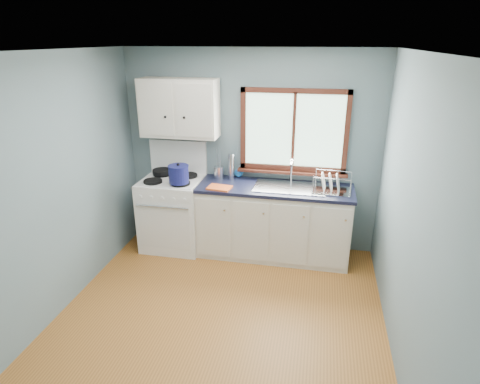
% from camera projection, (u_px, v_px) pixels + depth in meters
% --- Properties ---
extents(floor, '(3.20, 3.60, 0.02)m').
position_uv_depth(floor, '(216.00, 327.00, 3.86)').
color(floor, '#A46428').
rests_on(floor, ground).
extents(ceiling, '(3.20, 3.60, 0.02)m').
position_uv_depth(ceiling, '(209.00, 50.00, 2.96)').
color(ceiling, white).
rests_on(ceiling, wall_back).
extents(wall_back, '(3.20, 0.02, 2.50)m').
position_uv_depth(wall_back, '(250.00, 152.00, 5.07)').
color(wall_back, slate).
rests_on(wall_back, ground).
extents(wall_front, '(3.20, 0.02, 2.50)m').
position_uv_depth(wall_front, '(106.00, 366.00, 1.75)').
color(wall_front, slate).
rests_on(wall_front, ground).
extents(wall_left, '(0.02, 3.60, 2.50)m').
position_uv_depth(wall_left, '(45.00, 193.00, 3.71)').
color(wall_left, slate).
rests_on(wall_left, ground).
extents(wall_right, '(0.02, 3.60, 2.50)m').
position_uv_depth(wall_right, '(414.00, 223.00, 3.11)').
color(wall_right, slate).
rests_on(wall_right, ground).
extents(gas_range, '(0.76, 0.69, 1.36)m').
position_uv_depth(gas_range, '(173.00, 211.00, 5.21)').
color(gas_range, white).
rests_on(gas_range, floor).
extents(base_cabinets, '(1.85, 0.60, 0.88)m').
position_uv_depth(base_cabinets, '(273.00, 225.00, 5.01)').
color(base_cabinets, silver).
rests_on(base_cabinets, floor).
extents(countertop, '(1.89, 0.64, 0.04)m').
position_uv_depth(countertop, '(274.00, 188.00, 4.83)').
color(countertop, black).
rests_on(countertop, base_cabinets).
extents(sink, '(0.84, 0.46, 0.44)m').
position_uv_depth(sink, '(289.00, 192.00, 4.82)').
color(sink, silver).
rests_on(sink, countertop).
extents(window, '(1.36, 0.10, 1.03)m').
position_uv_depth(window, '(293.00, 137.00, 4.85)').
color(window, '#9EC6A8').
rests_on(window, wall_back).
extents(upper_cabinets, '(0.95, 0.35, 0.70)m').
position_uv_depth(upper_cabinets, '(179.00, 108.00, 4.86)').
color(upper_cabinets, silver).
rests_on(upper_cabinets, wall_back).
extents(skillet, '(0.38, 0.29, 0.05)m').
position_uv_depth(skillet, '(162.00, 171.00, 5.17)').
color(skillet, black).
rests_on(skillet, gas_range).
extents(stockpot, '(0.28, 0.28, 0.24)m').
position_uv_depth(stockpot, '(179.00, 174.00, 4.81)').
color(stockpot, '#141754').
rests_on(stockpot, gas_range).
extents(utensil_crock, '(0.16, 0.16, 0.40)m').
position_uv_depth(utensil_crock, '(219.00, 172.00, 5.09)').
color(utensil_crock, silver).
rests_on(utensil_crock, countertop).
extents(thermos, '(0.10, 0.10, 0.33)m').
position_uv_depth(thermos, '(231.00, 166.00, 5.04)').
color(thermos, silver).
rests_on(thermos, countertop).
extents(soap_bottle, '(0.13, 0.13, 0.28)m').
position_uv_depth(soap_bottle, '(238.00, 167.00, 5.10)').
color(soap_bottle, blue).
rests_on(soap_bottle, countertop).
extents(dish_towel, '(0.30, 0.23, 0.02)m').
position_uv_depth(dish_towel, '(219.00, 188.00, 4.77)').
color(dish_towel, orange).
rests_on(dish_towel, countertop).
extents(dish_rack, '(0.46, 0.36, 0.23)m').
position_uv_depth(dish_rack, '(331.00, 187.00, 4.66)').
color(dish_rack, silver).
rests_on(dish_rack, countertop).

